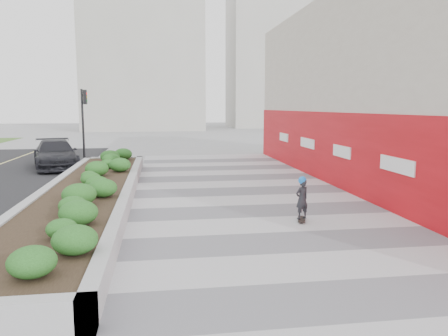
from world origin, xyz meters
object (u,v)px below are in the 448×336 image
(traffic_signal_near, at_px, (84,115))
(skateboarder, at_px, (302,199))
(planter, at_px, (88,191))
(car_dark, at_px, (56,154))

(traffic_signal_near, distance_m, skateboarder, 16.23)
(planter, height_order, traffic_signal_near, traffic_signal_near)
(skateboarder, bearing_deg, car_dark, 145.38)
(skateboarder, relative_size, car_dark, 0.25)
(car_dark, bearing_deg, planter, -87.42)
(planter, height_order, car_dark, car_dark)
(traffic_signal_near, xyz_separation_m, car_dark, (-1.27, -1.59, -2.02))
(planter, height_order, skateboarder, skateboarder)
(skateboarder, bearing_deg, planter, 170.06)
(planter, bearing_deg, car_dark, 108.61)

